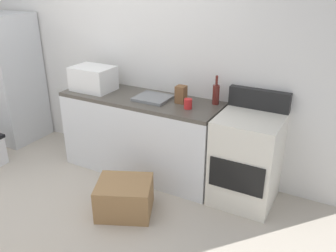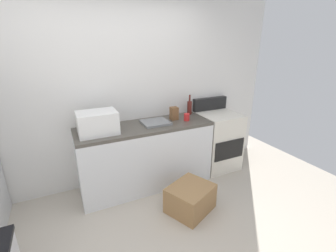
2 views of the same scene
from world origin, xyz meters
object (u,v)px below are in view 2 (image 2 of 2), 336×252
Objects in this scene: stove_oven at (217,140)px; microwave at (97,123)px; wine_bottle at (189,107)px; coffee_mug at (187,117)px; knife_block at (174,113)px; cardboard_box_medium at (190,198)px.

microwave is at bearing -178.84° from stove_oven.
wine_bottle is 0.32m from coffee_mug.
wine_bottle reaches higher than knife_block.
stove_oven is 1.91m from microwave.
stove_oven is 1.25m from cardboard_box_medium.
coffee_mug is (1.21, -0.03, -0.09)m from microwave.
cardboard_box_medium is at bearing -39.32° from microwave.
knife_block reaches higher than coffee_mug.
knife_block reaches higher than cardboard_box_medium.
wine_bottle is 1.67× the size of knife_block.
microwave is at bearing 178.44° from coffee_mug.
microwave reaches higher than coffee_mug.
stove_oven reaches higher than coffee_mug.
knife_block is at bearing -158.12° from wine_bottle.
coffee_mug is at bearing -41.02° from knife_block.
coffee_mug is 1.10m from cardboard_box_medium.
stove_oven is 0.79m from coffee_mug.
wine_bottle is at bearing 156.65° from stove_oven.
microwave is at bearing 140.68° from cardboard_box_medium.
coffee_mug is 0.56× the size of knife_block.
cardboard_box_medium is (-0.32, -0.69, -0.79)m from coffee_mug.
stove_oven is at bearing 6.48° from coffee_mug.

